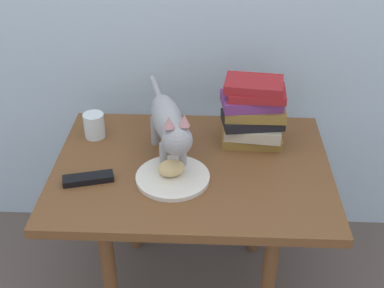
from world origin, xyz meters
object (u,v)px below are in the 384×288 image
Objects in this scene: cat at (169,124)px; candle_jar at (94,127)px; side_table at (192,184)px; plate at (173,177)px; bread_roll at (171,168)px; book_stack at (253,113)px; tv_remote at (88,179)px.

candle_jar is at bearing 153.89° from cat.
side_table is 3.87× the size of plate.
candle_jar is (-0.28, 0.24, 0.03)m from plate.
cat reaches higher than plate.
cat reaches higher than bread_roll.
bread_roll is 0.17× the size of cat.
plate is (-0.05, -0.08, 0.08)m from side_table.
book_stack is at bearing 42.20° from plate.
tv_remote reaches higher than side_table.
side_table is 10.19× the size of candle_jar.
candle_jar is at bearing 81.73° from tv_remote.
tv_remote is at bearing -151.71° from cat.
plate is at bearing -10.44° from tv_remote.
tv_remote is (0.03, -0.26, -0.03)m from candle_jar.
bread_roll is at bearing -138.67° from book_stack.
candle_jar reaches higher than plate.
book_stack reaches higher than plate.
book_stack is 1.49× the size of tv_remote.
bread_roll reaches higher than tv_remote.
side_table is 0.39m from candle_jar.
tv_remote is at bearing -162.54° from side_table.
tv_remote is at bearing -83.02° from candle_jar.
book_stack is 2.63× the size of candle_jar.
tv_remote reaches higher than plate.
plate is at bearing -39.77° from candle_jar.
book_stack is at bearing -1.20° from candle_jar.
plate is 0.25m from tv_remote.
side_table is 0.12m from plate.
book_stack is (0.26, 0.12, -0.02)m from cat.
tv_remote is at bearing -153.80° from book_stack.
candle_jar is (-0.34, 0.16, 0.11)m from side_table.
bread_roll is (-0.06, -0.07, 0.11)m from side_table.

